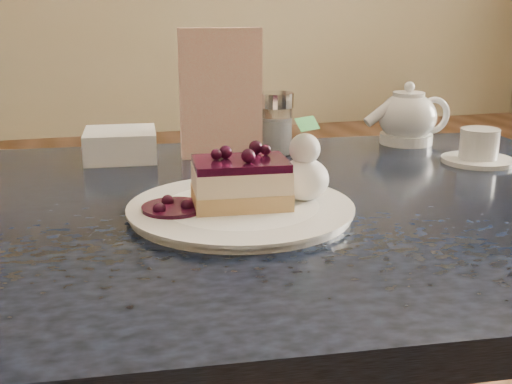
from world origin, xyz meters
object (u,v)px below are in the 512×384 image
object	(u,v)px
dessert_plate	(241,210)
cheesecake_slice	(241,183)
main_table	(236,256)
tea_set	(420,124)

from	to	relation	value
dessert_plate	cheesecake_slice	distance (m)	0.04
main_table	cheesecake_slice	bearing A→B (deg)	-90.00
cheesecake_slice	main_table	bearing A→B (deg)	90.00
tea_set	dessert_plate	bearing A→B (deg)	-145.90
main_table	dessert_plate	bearing A→B (deg)	-90.00
dessert_plate	cheesecake_slice	world-z (taller)	cheesecake_slice
cheesecake_slice	tea_set	xyz separation A→B (m)	(0.44, 0.30, 0.00)
main_table	tea_set	distance (m)	0.52
cheesecake_slice	tea_set	distance (m)	0.53
main_table	tea_set	xyz separation A→B (m)	(0.44, 0.25, 0.13)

